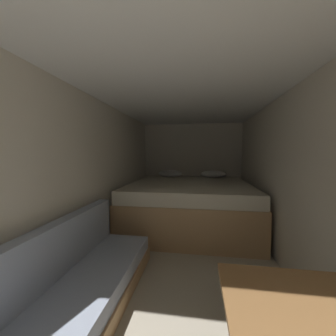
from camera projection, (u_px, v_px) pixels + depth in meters
ground_plane at (184, 269)px, 2.30m from camera, size 6.94×6.94×0.00m
wall_back at (192, 167)px, 4.69m from camera, size 2.31×0.05×2.00m
wall_left at (90, 180)px, 2.40m from camera, size 0.05×4.94×2.00m
wall_right at (295, 185)px, 2.06m from camera, size 0.05×4.94×2.00m
ceiling_slab at (185, 88)px, 2.16m from camera, size 2.31×4.94×0.05m
bed at (190, 204)px, 3.65m from camera, size 2.09×2.07×0.95m
sofa_left at (64, 301)px, 1.50m from camera, size 0.65×2.21×0.73m
dinette_table at (307, 336)px, 0.79m from camera, size 0.64×0.58×0.71m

